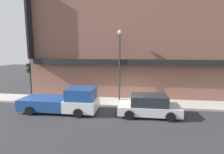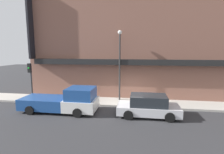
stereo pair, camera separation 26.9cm
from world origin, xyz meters
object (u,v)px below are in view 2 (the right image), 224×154
(parked_car, at_px, (148,106))
(street_lamp, at_px, (120,58))
(pickup_truck, at_px, (64,101))
(traffic_light, at_px, (30,75))
(fire_hydrant, at_px, (150,100))

(parked_car, xyz_separation_m, street_lamp, (-2.39, 3.26, 3.24))
(pickup_truck, bearing_deg, traffic_light, 156.03)
(pickup_truck, height_order, street_lamp, street_lamp)
(pickup_truck, relative_size, traffic_light, 1.73)
(pickup_truck, height_order, traffic_light, traffic_light)
(street_lamp, bearing_deg, fire_hydrant, -20.67)
(street_lamp, distance_m, traffic_light, 8.02)
(pickup_truck, distance_m, street_lamp, 5.96)
(fire_hydrant, bearing_deg, parked_car, -96.10)
(pickup_truck, height_order, parked_car, pickup_truck)
(pickup_truck, bearing_deg, street_lamp, 41.46)
(street_lamp, bearing_deg, pickup_truck, -139.84)
(pickup_truck, relative_size, street_lamp, 0.94)
(parked_car, distance_m, fire_hydrant, 2.29)
(parked_car, height_order, fire_hydrant, parked_car)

